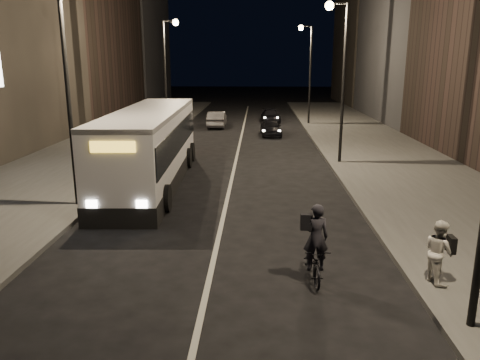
# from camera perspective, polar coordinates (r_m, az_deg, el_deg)

# --- Properties ---
(ground) EXTENTS (180.00, 180.00, 0.00)m
(ground) POSITION_cam_1_polar(r_m,az_deg,el_deg) (13.87, -3.00, -8.65)
(ground) COLOR black
(ground) RESTS_ON ground
(sidewalk_right) EXTENTS (7.00, 70.00, 0.16)m
(sidewalk_right) POSITION_cam_1_polar(r_m,az_deg,el_deg) (28.20, 17.16, 2.80)
(sidewalk_right) COLOR #3D3D3A
(sidewalk_right) RESTS_ON ground
(sidewalk_left) EXTENTS (7.00, 70.00, 0.16)m
(sidewalk_left) POSITION_cam_1_polar(r_m,az_deg,el_deg) (28.92, -17.49, 3.05)
(sidewalk_left) COLOR #3D3D3A
(sidewalk_left) RESTS_ON ground
(streetlight_right_mid) EXTENTS (1.20, 0.44, 8.12)m
(streetlight_right_mid) POSITION_cam_1_polar(r_m,az_deg,el_deg) (25.06, 12.02, 13.92)
(streetlight_right_mid) COLOR black
(streetlight_right_mid) RESTS_ON sidewalk_right
(streetlight_right_far) EXTENTS (1.20, 0.44, 8.12)m
(streetlight_right_far) POSITION_cam_1_polar(r_m,az_deg,el_deg) (40.92, 8.22, 14.13)
(streetlight_right_far) COLOR black
(streetlight_right_far) RESTS_ON sidewalk_right
(streetlight_left_near) EXTENTS (1.20, 0.44, 8.12)m
(streetlight_left_near) POSITION_cam_1_polar(r_m,az_deg,el_deg) (17.95, -19.73, 13.37)
(streetlight_left_near) COLOR black
(streetlight_left_near) RESTS_ON sidewalk_left
(streetlight_left_far) EXTENTS (1.20, 0.44, 8.12)m
(streetlight_left_far) POSITION_cam_1_polar(r_m,az_deg,el_deg) (35.32, -8.75, 14.10)
(streetlight_left_far) COLOR black
(streetlight_left_far) RESTS_ON sidewalk_left
(city_bus) EXTENTS (3.24, 12.42, 3.32)m
(city_bus) POSITION_cam_1_polar(r_m,az_deg,el_deg) (21.44, -10.83, 4.40)
(city_bus) COLOR silver
(city_bus) RESTS_ON ground
(cyclist_on_bicycle) EXTENTS (0.73, 1.83, 2.07)m
(cyclist_on_bicycle) POSITION_cam_1_polar(r_m,az_deg,el_deg) (12.02, 9.05, -8.99)
(cyclist_on_bicycle) COLOR black
(cyclist_on_bicycle) RESTS_ON ground
(pedestrian_woman) EXTENTS (0.76, 0.89, 1.58)m
(pedestrian_woman) POSITION_cam_1_polar(r_m,az_deg,el_deg) (12.37, 23.08, -8.02)
(pedestrian_woman) COLOR beige
(pedestrian_woman) RESTS_ON sidewalk_right
(car_near) EXTENTS (1.63, 3.65, 1.22)m
(car_near) POSITION_cam_1_polar(r_m,az_deg,el_deg) (35.00, 3.77, 6.43)
(car_near) COLOR black
(car_near) RESTS_ON ground
(car_mid) EXTENTS (1.44, 4.06, 1.33)m
(car_mid) POSITION_cam_1_polar(r_m,az_deg,el_deg) (39.40, -2.83, 7.41)
(car_mid) COLOR #3D3D3F
(car_mid) RESTS_ON ground
(car_far) EXTENTS (1.84, 3.95, 1.12)m
(car_far) POSITION_cam_1_polar(r_m,az_deg,el_deg) (42.74, 3.75, 7.79)
(car_far) COLOR black
(car_far) RESTS_ON ground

